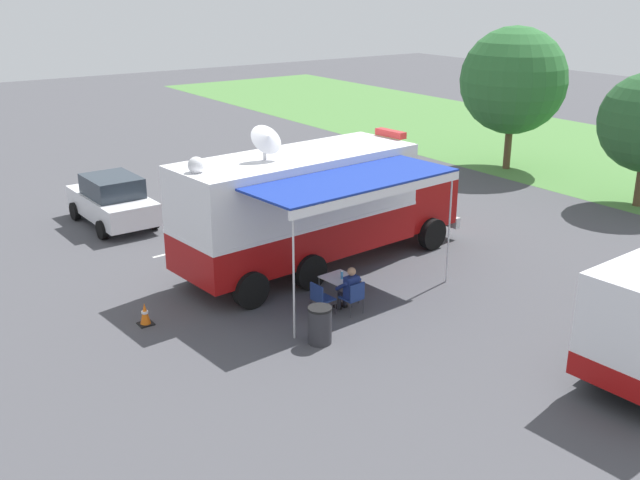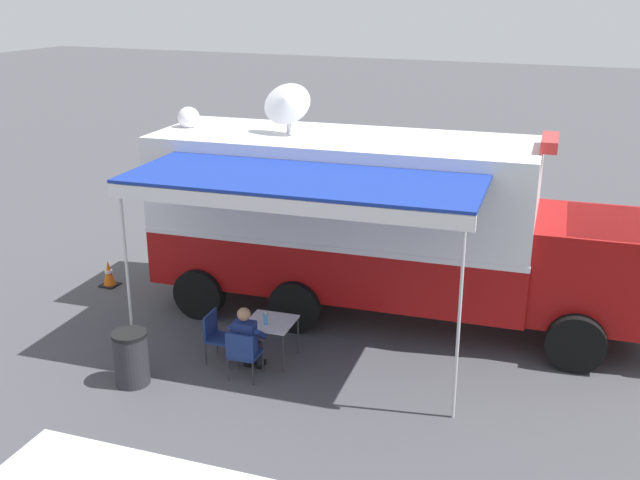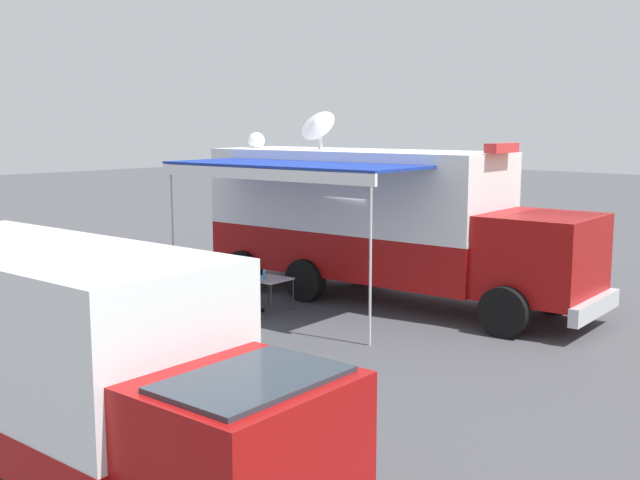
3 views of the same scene
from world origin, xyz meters
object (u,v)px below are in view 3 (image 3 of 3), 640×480
Objects in this scene: folding_chair_beside_table at (232,285)px; traffic_cone at (197,263)px; water_bottle at (264,275)px; seated_responder at (245,285)px; support_truck at (67,364)px; trash_bin at (163,291)px; command_truck at (381,218)px; folding_chair_at_table at (239,293)px; folding_table at (270,281)px; car_behind_truck at (432,221)px.

folding_chair_beside_table is 4.38m from traffic_cone.
seated_responder is at bearing -14.05° from water_bottle.
water_bottle is 0.03× the size of support_truck.
water_bottle is 5.08m from traffic_cone.
trash_bin is (1.46, -1.72, -0.38)m from water_bottle.
command_truck is 11.11× the size of folding_chair_beside_table.
water_bottle is 0.51m from seated_responder.
folding_table is at bearing 172.01° from folding_chair_at_table.
car_behind_truck reaches higher than folding_chair_beside_table.
command_truck is at bearing 156.77° from folding_table.
trash_bin is 4.45m from traffic_cone.
seated_responder is (0.61, -0.13, -0.02)m from folding_table.
water_bottle reaches higher than folding_chair_beside_table.
trash_bin is at bearing -35.33° from folding_chair_beside_table.
folding_table is at bearing 175.36° from water_bottle.
water_bottle reaches higher than folding_chair_at_table.
command_truck is at bearing 160.19° from folding_chair_at_table.
traffic_cone is at bearing -116.53° from seated_responder.
folding_chair_beside_table is 0.96× the size of trash_bin.
traffic_cone is 0.08× the size of support_truck.
folding_chair_at_table is 10.94m from car_behind_truck.
seated_responder is at bearing 121.73° from trash_bin.
support_truck is at bearing 30.71° from folding_table.
car_behind_truck is (-11.47, -0.78, 0.42)m from trash_bin.
support_truck is (8.90, 9.01, 1.11)m from traffic_cone.
folding_chair_at_table is 1.81m from trash_bin.
folding_table is 0.82m from folding_chair_at_table.
folding_table is at bearing -23.23° from command_truck.
folding_chair_beside_table is 1.53m from trash_bin.
support_truck reaches higher than water_bottle.
command_truck is 16.66× the size of traffic_cone.
seated_responder reaches higher than folding_chair_beside_table.
command_truck is 3.62m from seated_responder.
water_bottle is at bearing 130.27° from trash_bin.
folding_chair_at_table is at bearing 116.38° from trash_bin.
support_truck reaches higher than folding_chair_beside_table.
command_truck is 3.78m from folding_chair_beside_table.
trash_bin is at bearing 42.32° from traffic_cone.
folding_chair_at_table reaches higher than folding_table.
seated_responder is at bearing 63.47° from traffic_cone.
folding_chair_at_table is 1.50× the size of traffic_cone.
support_truck is at bearing 34.43° from folding_chair_at_table.
trash_bin is (4.15, -2.82, -1.49)m from command_truck.
traffic_cone is (-2.04, -3.87, -0.23)m from folding_chair_beside_table.
traffic_cone is 12.71m from support_truck.
traffic_cone is at bearing -109.61° from folding_table.
car_behind_truck is (-10.47, -2.39, 0.23)m from seated_responder.
water_bottle is 0.25× the size of trash_bin.
folding_table is 0.99× the size of folding_chair_beside_table.
folding_chair_beside_table is at bearing 144.67° from trash_bin.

